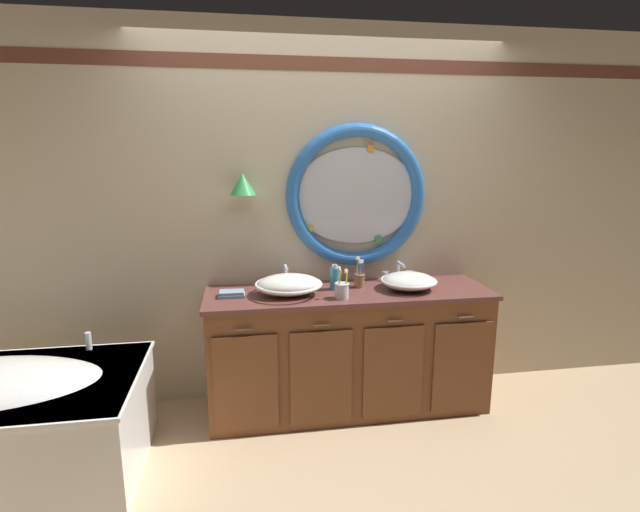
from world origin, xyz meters
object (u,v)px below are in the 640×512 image
sink_basin_right (409,281)px  sink_basin_left (289,285)px  toothbrush_holder_right (359,279)px  folded_hand_towel (232,294)px  toothbrush_holder_left (342,290)px  soap_dispenser (335,278)px

sink_basin_right → sink_basin_left: bearing=180.0°
sink_basin_left → toothbrush_holder_right: size_ratio=2.00×
toothbrush_holder_right → folded_hand_towel: (-0.86, -0.09, -0.04)m
toothbrush_holder_left → folded_hand_towel: toothbrush_holder_left is taller
sink_basin_left → folded_hand_towel: bearing=177.4°
toothbrush_holder_left → toothbrush_holder_right: bearing=54.4°
sink_basin_right → folded_hand_towel: bearing=179.2°
sink_basin_right → toothbrush_holder_right: (-0.32, 0.10, 0.00)m
sink_basin_left → sink_basin_right: 0.81m
folded_hand_towel → sink_basin_right: bearing=-0.8°
folded_hand_towel → soap_dispenser: bearing=5.0°
toothbrush_holder_left → toothbrush_holder_right: 0.29m
sink_basin_right → folded_hand_towel: size_ratio=2.27×
sink_basin_left → toothbrush_holder_right: bearing=11.7°
toothbrush_holder_left → soap_dispenser: toothbrush_holder_left is taller
soap_dispenser → folded_hand_towel: bearing=-175.0°
sink_basin_right → toothbrush_holder_right: bearing=162.3°
sink_basin_left → soap_dispenser: size_ratio=2.48×
sink_basin_right → toothbrush_holder_left: size_ratio=1.83×
soap_dispenser → toothbrush_holder_left: bearing=-88.6°
sink_basin_left → sink_basin_right: size_ratio=1.16×
toothbrush_holder_left → folded_hand_towel: 0.71m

